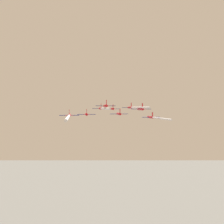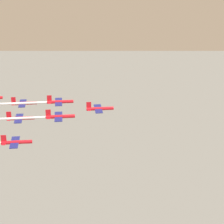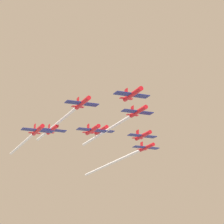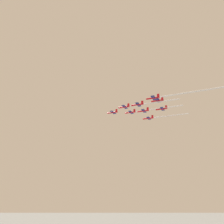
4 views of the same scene
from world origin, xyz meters
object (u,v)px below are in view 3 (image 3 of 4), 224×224
Objects in this scene: jet_0 at (132,94)px; jet_4 at (92,130)px; jet_7 at (101,130)px; jet_6 at (146,147)px; jet_1 at (138,112)px; jet_8 at (52,130)px; jet_2 at (82,103)px; jet_5 at (38,130)px; jet_3 at (143,136)px.

jet_4 is at bearing -90.00° from jet_0.
jet_6 is at bearing 180.00° from jet_7.
jet_6 is 1.00× the size of jet_7.
jet_1 reaches higher than jet_6.
jet_4 is at bearing 29.54° from jet_6.
jet_1 is 1.00× the size of jet_8.
jet_2 is 1.00× the size of jet_4.
jet_5 is at bearing -59.53° from jet_2.
jet_4 reaches higher than jet_6.
jet_0 is 1.00× the size of jet_2.
jet_3 is 15.90m from jet_6.
jet_6 is (-27.47, -4.22, -0.25)m from jet_4.
jet_5 is at bearing 0.00° from jet_4.
jet_4 is 16.38m from jet_7.
jet_2 is 16.21m from jet_4.
jet_3 is at bearing 150.46° from jet_8.
jet_0 is at bearing 78.91° from jet_7.
jet_0 is 1.00× the size of jet_3.
jet_6 is (-12.40, -9.95, -0.06)m from jet_3.
jet_3 is 1.00× the size of jet_5.
jet_0 is 15.91m from jet_2.
jet_7 is 1.00× the size of jet_8.
jet_7 is at bearing -120.47° from jet_2.
jet_8 is at bearing -78.91° from jet_0.
jet_1 is 1.00× the size of jet_5.
jet_1 is at bearing 150.46° from jet_5.
jet_2 is 42.45m from jet_6.
jet_6 is (-37.20, -29.84, -2.66)m from jet_0.
jet_3 is 1.00× the size of jet_8.
jet_8 is at bearing -120.47° from jet_5.
jet_2 is 1.00× the size of jet_8.
jet_3 is (-24.80, -19.89, -2.60)m from jet_0.
jet_4 reaches higher than jet_5.
jet_3 reaches higher than jet_5.
jet_7 is at bearing -59.53° from jet_3.
jet_0 is 1.00× the size of jet_1.
jet_2 reaches higher than jet_5.
jet_0 reaches higher than jet_6.
jet_5 is at bearing -59.53° from jet_0.
jet_7 reaches higher than jet_0.
jet_8 is (-12.40, -9.95, 4.17)m from jet_5.
jet_0 reaches higher than jet_5.
jet_1 is 1.00× the size of jet_3.
jet_1 is 27.43m from jet_7.
jet_0 reaches higher than jet_4.
jet_8 is at bearing -59.53° from jet_4.
jet_6 is (-39.87, -14.17, -3.42)m from jet_2.
jet_7 reaches higher than jet_5.
jet_3 reaches higher than jet_6.
jet_5 is 1.00× the size of jet_6.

